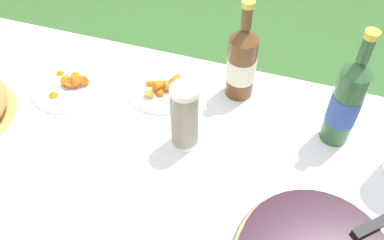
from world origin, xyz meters
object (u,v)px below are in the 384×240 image
object	(u,v)px
cider_bottle_amber	(242,62)
snack_plate_right	(163,87)
cider_bottle_green	(346,102)
snack_plate_far	(69,84)
cup_stack	(185,117)

from	to	relation	value
cider_bottle_amber	snack_plate_right	distance (m)	0.25
cider_bottle_green	snack_plate_far	bearing A→B (deg)	-176.54
cup_stack	snack_plate_right	xyz separation A→B (m)	(-0.13, 0.17, -0.09)
cup_stack	snack_plate_right	world-z (taller)	cup_stack
snack_plate_right	snack_plate_far	bearing A→B (deg)	-164.14
cider_bottle_green	snack_plate_right	world-z (taller)	cider_bottle_green
cider_bottle_amber	snack_plate_right	xyz separation A→B (m)	(-0.22, -0.06, -0.10)
cider_bottle_green	snack_plate_right	size ratio (longest dim) A/B	1.61
snack_plate_far	snack_plate_right	bearing A→B (deg)	15.86
cup_stack	cider_bottle_amber	world-z (taller)	cider_bottle_amber
cider_bottle_green	cider_bottle_amber	world-z (taller)	cider_bottle_green
cup_stack	cider_bottle_amber	xyz separation A→B (m)	(0.09, 0.23, 0.02)
cup_stack	snack_plate_right	bearing A→B (deg)	125.90
snack_plate_right	snack_plate_far	distance (m)	0.29
cup_stack	snack_plate_far	world-z (taller)	cup_stack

